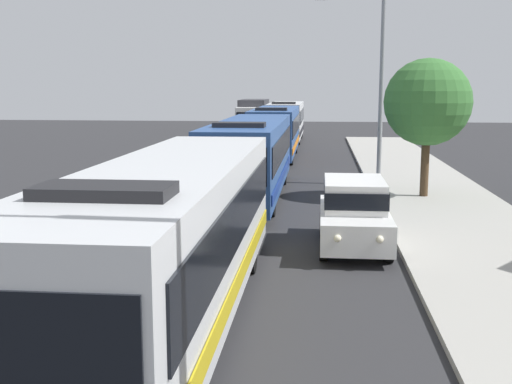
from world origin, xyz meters
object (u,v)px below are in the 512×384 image
box_truck_oncoming (253,116)px  streetlamp_mid (382,67)px  bus_lead (172,235)px  bus_second_in_line (251,155)px  bus_middle (275,131)px  roadside_tree (428,103)px  white_suv (354,211)px  bus_fourth_in_line (286,120)px

box_truck_oncoming → streetlamp_mid: streetlamp_mid is taller
bus_lead → bus_second_in_line: (0.00, 13.79, 0.00)m
bus_lead → box_truck_oncoming: bus_lead is taller
bus_second_in_line → bus_middle: bearing=90.0°
bus_lead → streetlamp_mid: size_ratio=1.45×
bus_lead → bus_middle: same height
roadside_tree → bus_second_in_line: bearing=-179.3°
bus_lead → white_suv: (3.70, 6.02, -0.66)m
bus_second_in_line → white_suv: (3.70, -7.77, -0.66)m
white_suv → bus_fourth_in_line: bearing=96.2°
bus_fourth_in_line → streetlamp_mid: streetlamp_mid is taller
streetlamp_mid → white_suv: bearing=-98.4°
bus_fourth_in_line → bus_second_in_line: bearing=-90.0°
bus_middle → bus_fourth_in_line: size_ratio=1.01×
bus_lead → streetlamp_mid: 18.74m
bus_lead → white_suv: size_ratio=2.67×
bus_second_in_line → box_truck_oncoming: 32.39m
bus_fourth_in_line → streetlamp_mid: (5.40, -22.21, 3.57)m
bus_lead → bus_second_in_line: bearing=90.0°
box_truck_oncoming → streetlamp_mid: 29.94m
white_suv → box_truck_oncoming: box_truck_oncoming is taller
bus_fourth_in_line → box_truck_oncoming: (-3.30, 6.22, 0.01)m
bus_second_in_line → streetlamp_mid: bearing=35.1°
bus_middle → box_truck_oncoming: size_ratio=1.50×
bus_lead → roadside_tree: size_ratio=2.27×
bus_lead → roadside_tree: roadside_tree is taller
box_truck_oncoming → streetlamp_mid: size_ratio=0.86×
bus_middle → roadside_tree: roadside_tree is taller
bus_middle → roadside_tree: size_ratio=2.02×
bus_second_in_line → streetlamp_mid: size_ratio=1.47×
bus_second_in_line → box_truck_oncoming: size_ratio=1.70×
roadside_tree → bus_lead: bearing=-116.2°
white_suv → roadside_tree: size_ratio=0.85×
bus_second_in_line → roadside_tree: bearing=0.7°
bus_fourth_in_line → roadside_tree: (6.83, -25.92, 2.11)m
bus_middle → white_suv: size_ratio=2.38×
bus_middle → box_truck_oncoming: (-3.30, 18.38, 0.01)m
white_suv → bus_lead: bearing=-121.5°
bus_lead → roadside_tree: (6.83, 13.87, 2.10)m
bus_second_in_line → white_suv: size_ratio=2.70×
bus_middle → white_suv: bearing=-80.3°
bus_fourth_in_line → streetlamp_mid: bearing=-76.3°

